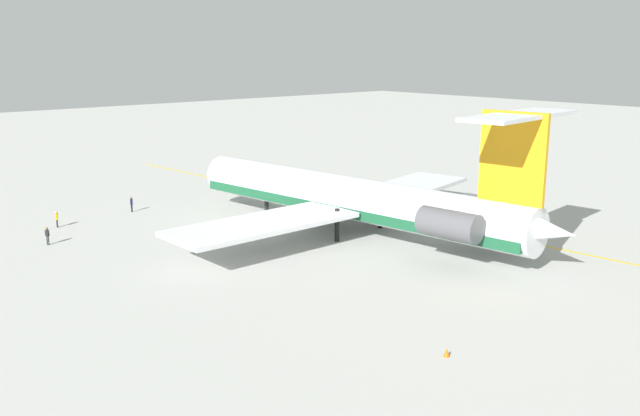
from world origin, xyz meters
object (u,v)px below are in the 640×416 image
Objects in this scene: ground_crew_near_nose at (47,234)px; ground_crew_portside at (131,202)px; ground_crew_near_tail at (57,217)px; safety_cone_nose at (447,352)px; main_jetliner at (359,199)px.

ground_crew_portside is (7.39, -12.31, 0.01)m from ground_crew_near_nose.
ground_crew_near_tail is 47.21m from safety_cone_nose.
ground_crew_portside is (1.38, -9.16, 0.00)m from ground_crew_near_tail.
ground_crew_near_nose is at bearing 13.16° from safety_cone_nose.
ground_crew_near_tail is at bearing 14.60° from ground_crew_near_nose.
ground_crew_near_nose is 0.99× the size of ground_crew_near_tail.
safety_cone_nose is at bearing 140.22° from main_jetliner.
ground_crew_near_nose is 0.99× the size of ground_crew_portside.
ground_crew_near_tail is at bearing 63.88° from ground_crew_portside.
ground_crew_portside is 48.24m from safety_cone_nose.
safety_cone_nose is (-46.77, -6.39, -0.84)m from ground_crew_near_tail.
safety_cone_nose is (-48.15, 2.77, -0.85)m from ground_crew_portside.
main_jetliner is 31.98m from ground_crew_near_tail.
ground_crew_near_nose is at bearing -120.69° from ground_crew_near_tail.
ground_crew_near_nose is 14.35m from ground_crew_portside.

